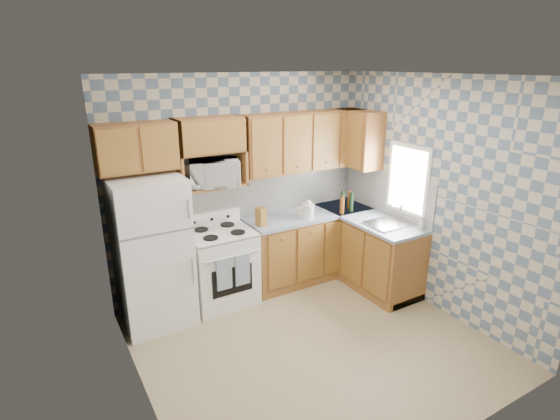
{
  "coord_description": "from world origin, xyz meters",
  "views": [
    {
      "loc": [
        -2.28,
        -3.21,
        2.81
      ],
      "look_at": [
        0.05,
        0.75,
        1.25
      ],
      "focal_mm": 28.0,
      "sensor_mm": 36.0,
      "label": 1
    }
  ],
  "objects_px": {
    "refrigerator": "(152,253)",
    "electric_kettle": "(308,211)",
    "stove_body": "(221,267)",
    "microwave": "(214,173)"
  },
  "relations": [
    {
      "from": "refrigerator",
      "to": "electric_kettle",
      "type": "height_order",
      "value": "refrigerator"
    },
    {
      "from": "stove_body",
      "to": "microwave",
      "type": "height_order",
      "value": "microwave"
    },
    {
      "from": "stove_body",
      "to": "microwave",
      "type": "xyz_separation_m",
      "value": [
        0.01,
        0.1,
        1.15
      ]
    },
    {
      "from": "stove_body",
      "to": "microwave",
      "type": "bearing_deg",
      "value": 83.82
    },
    {
      "from": "refrigerator",
      "to": "stove_body",
      "type": "bearing_deg",
      "value": 1.78
    },
    {
      "from": "microwave",
      "to": "electric_kettle",
      "type": "relative_size",
      "value": 2.95
    },
    {
      "from": "refrigerator",
      "to": "electric_kettle",
      "type": "xyz_separation_m",
      "value": [
        1.97,
        -0.12,
        0.17
      ]
    },
    {
      "from": "refrigerator",
      "to": "microwave",
      "type": "relative_size",
      "value": 3.03
    },
    {
      "from": "refrigerator",
      "to": "electric_kettle",
      "type": "bearing_deg",
      "value": -3.53
    },
    {
      "from": "refrigerator",
      "to": "microwave",
      "type": "height_order",
      "value": "microwave"
    }
  ]
}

